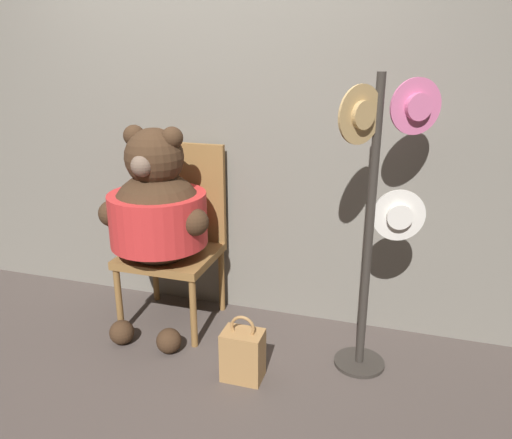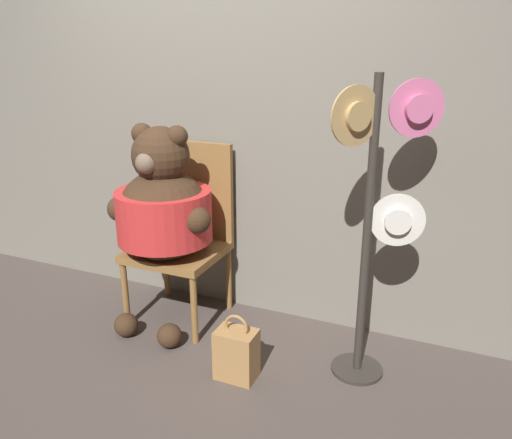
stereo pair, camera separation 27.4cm
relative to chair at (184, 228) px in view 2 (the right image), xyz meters
name	(u,v)px [view 2 (the right image)]	position (x,y,z in m)	size (l,w,h in m)	color
ground_plane	(187,339)	(0.18, -0.32, -0.58)	(14.00, 14.00, 0.00)	#4C423D
wall_back	(226,136)	(0.18, 0.26, 0.57)	(8.00, 0.10, 2.30)	slate
chair	(184,228)	(0.00, 0.00, 0.00)	(0.55, 0.52, 1.12)	olive
teddy_bear	(163,210)	(-0.02, -0.19, 0.18)	(0.69, 0.62, 1.27)	#3D2819
hat_display_rack	(379,209)	(1.25, -0.22, 0.35)	(0.45, 0.40, 1.58)	#332D28
handbag_on_ground	(236,353)	(0.62, -0.54, -0.44)	(0.21, 0.15, 0.37)	#A87A47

